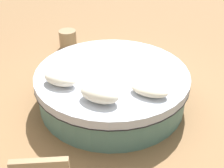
# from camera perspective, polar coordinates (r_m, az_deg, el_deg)

# --- Properties ---
(ground_plane) EXTENTS (16.00, 16.00, 0.00)m
(ground_plane) POSITION_cam_1_polar(r_m,az_deg,el_deg) (4.85, -0.00, -3.45)
(ground_plane) COLOR olive
(round_bed) EXTENTS (2.45, 2.45, 0.58)m
(round_bed) POSITION_cam_1_polar(r_m,az_deg,el_deg) (4.68, -0.00, -0.52)
(round_bed) COLOR #4C726B
(round_bed) RESTS_ON ground_plane
(throw_pillow_0) EXTENTS (0.51, 0.29, 0.19)m
(throw_pillow_0) POSITION_cam_1_polar(r_m,az_deg,el_deg) (4.24, -10.21, 1.04)
(throw_pillow_0) COLOR silver
(throw_pillow_0) RESTS_ON round_bed
(throw_pillow_1) EXTENTS (0.55, 0.31, 0.22)m
(throw_pillow_1) POSITION_cam_1_polar(r_m,az_deg,el_deg) (3.83, -2.49, -1.95)
(throw_pillow_1) COLOR silver
(throw_pillow_1) RESTS_ON round_bed
(throw_pillow_2) EXTENTS (0.53, 0.29, 0.15)m
(throw_pillow_2) POSITION_cam_1_polar(r_m,az_deg,el_deg) (4.01, 7.39, -1.16)
(throw_pillow_2) COLOR beige
(throw_pillow_2) RESTS_ON round_bed
(side_table) EXTENTS (0.38, 0.38, 0.41)m
(side_table) POSITION_cam_1_polar(r_m,az_deg,el_deg) (6.61, -8.72, 8.73)
(side_table) COLOR #997A56
(side_table) RESTS_ON ground_plane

